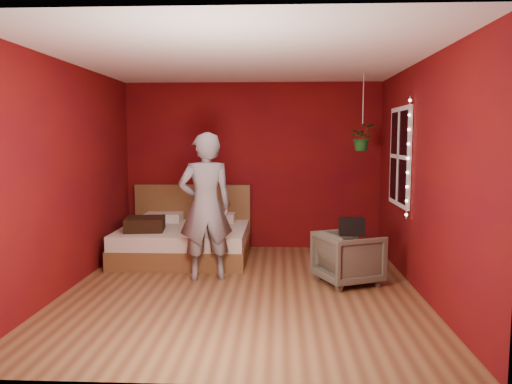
% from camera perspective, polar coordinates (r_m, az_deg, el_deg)
% --- Properties ---
extents(floor, '(4.50, 4.50, 0.00)m').
position_cam_1_polar(floor, '(5.87, -1.58, -11.03)').
color(floor, brown).
rests_on(floor, ground).
extents(room_walls, '(4.04, 4.54, 2.62)m').
position_cam_1_polar(room_walls, '(5.61, -1.63, 5.58)').
color(room_walls, maroon).
rests_on(room_walls, ground).
extents(window, '(0.05, 0.97, 1.27)m').
position_cam_1_polar(window, '(6.68, 16.09, 3.91)').
color(window, white).
rests_on(window, room_walls).
extents(fairy_lights, '(0.04, 0.04, 1.45)m').
position_cam_1_polar(fairy_lights, '(6.16, 16.99, 3.70)').
color(fairy_lights, silver).
rests_on(fairy_lights, room_walls).
extents(bed, '(1.83, 1.55, 1.01)m').
position_cam_1_polar(bed, '(7.38, -8.10, -5.40)').
color(bed, brown).
rests_on(bed, ground).
extents(person, '(0.75, 0.60, 1.81)m').
position_cam_1_polar(person, '(6.12, -5.77, -1.68)').
color(person, gray).
rests_on(person, ground).
extents(armchair, '(0.90, 0.89, 0.62)m').
position_cam_1_polar(armchair, '(6.12, 10.50, -7.40)').
color(armchair, '#5D5849').
rests_on(armchair, ground).
extents(handbag, '(0.29, 0.15, 0.21)m').
position_cam_1_polar(handbag, '(5.85, 10.90, -3.89)').
color(handbag, black).
rests_on(handbag, armchair).
extents(throw_pillow, '(0.59, 0.59, 0.18)m').
position_cam_1_polar(throw_pillow, '(7.11, -12.56, -3.59)').
color(throw_pillow, black).
rests_on(throw_pillow, bed).
extents(hanging_plant, '(0.35, 0.31, 1.04)m').
position_cam_1_polar(hanging_plant, '(7.02, 12.06, 6.13)').
color(hanging_plant, silver).
rests_on(hanging_plant, room_walls).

